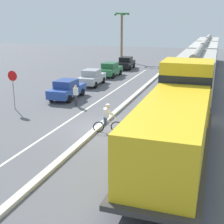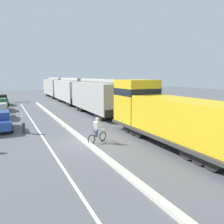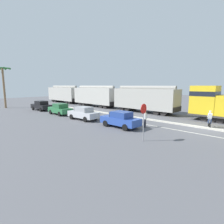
# 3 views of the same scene
# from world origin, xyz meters

# --- Properties ---
(ground_plane) EXTENTS (120.00, 120.00, 0.00)m
(ground_plane) POSITION_xyz_m (0.00, 0.00, 0.00)
(ground_plane) COLOR #56565B
(median_curb) EXTENTS (0.36, 36.00, 0.16)m
(median_curb) POSITION_xyz_m (0.00, 6.00, 0.08)
(median_curb) COLOR beige
(median_curb) RESTS_ON ground
(lane_stripe) EXTENTS (0.14, 36.00, 0.01)m
(lane_stripe) POSITION_xyz_m (-2.40, 6.00, 0.00)
(lane_stripe) COLOR silver
(lane_stripe) RESTS_ON ground
(locomotive) EXTENTS (3.10, 11.61, 4.20)m
(locomotive) POSITION_xyz_m (5.01, -2.18, 1.80)
(locomotive) COLOR gold
(locomotive) RESTS_ON ground
(hopper_car_lead) EXTENTS (2.90, 10.60, 4.18)m
(hopper_car_lead) POSITION_xyz_m (5.01, 9.98, 2.08)
(hopper_car_lead) COLOR #A4A29A
(hopper_car_lead) RESTS_ON ground
(hopper_car_middle) EXTENTS (2.90, 10.60, 4.18)m
(hopper_car_middle) POSITION_xyz_m (5.01, 21.58, 2.08)
(hopper_car_middle) COLOR #B1AFA7
(hopper_car_middle) RESTS_ON ground
(hopper_car_trailing) EXTENTS (2.90, 10.60, 4.18)m
(hopper_car_trailing) POSITION_xyz_m (5.01, 33.18, 2.08)
(hopper_car_trailing) COLOR #AAA8A0
(hopper_car_trailing) RESTS_ON ground
(parked_car_blue) EXTENTS (1.84, 4.20, 1.62)m
(parked_car_blue) POSITION_xyz_m (-5.21, 6.33, 0.82)
(parked_car_blue) COLOR #28479E
(parked_car_blue) RESTS_ON ground
(parked_car_silver) EXTENTS (1.99, 4.28, 1.62)m
(parked_car_silver) POSITION_xyz_m (-5.35, 12.23, 0.82)
(parked_car_silver) COLOR #B7BABF
(parked_car_silver) RESTS_ON ground
(parked_car_green) EXTENTS (1.93, 4.25, 1.62)m
(parked_car_green) POSITION_xyz_m (-5.29, 17.81, 0.82)
(parked_car_green) COLOR #286B3D
(parked_car_green) RESTS_ON ground
(parked_car_black) EXTENTS (1.97, 4.27, 1.62)m
(parked_car_black) POSITION_xyz_m (-5.17, 24.09, 0.82)
(parked_car_black) COLOR black
(parked_car_black) RESTS_ON ground
(cyclist) EXTENTS (1.62, 0.71, 1.71)m
(cyclist) POSITION_xyz_m (0.74, -0.38, 0.82)
(cyclist) COLOR black
(cyclist) RESTS_ON ground
(stop_sign) EXTENTS (0.76, 0.08, 2.88)m
(stop_sign) POSITION_xyz_m (-7.46, 2.16, 2.02)
(stop_sign) COLOR gray
(stop_sign) RESTS_ON ground
(palm_tree_near) EXTENTS (2.67, 2.79, 7.77)m
(palm_tree_near) POSITION_xyz_m (-8.25, 32.24, 5.67)
(palm_tree_near) COLOR #846647
(palm_tree_near) RESTS_ON ground
(pedestrian_by_cars) EXTENTS (0.34, 0.22, 1.62)m
(pedestrian_by_cars) POSITION_xyz_m (-3.53, 4.47, 0.85)
(pedestrian_by_cars) COLOR #33333D
(pedestrian_by_cars) RESTS_ON ground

